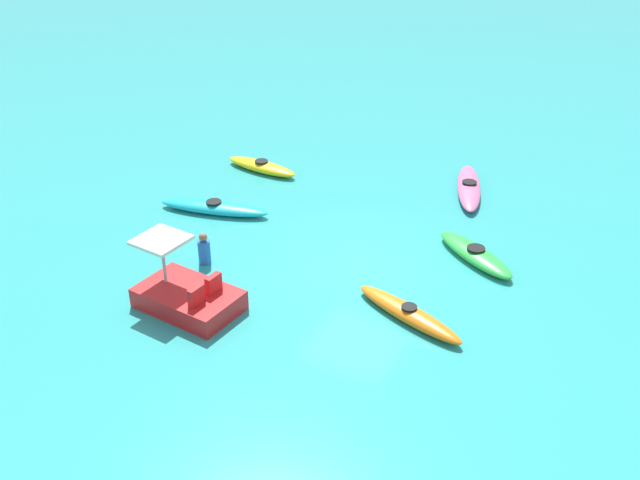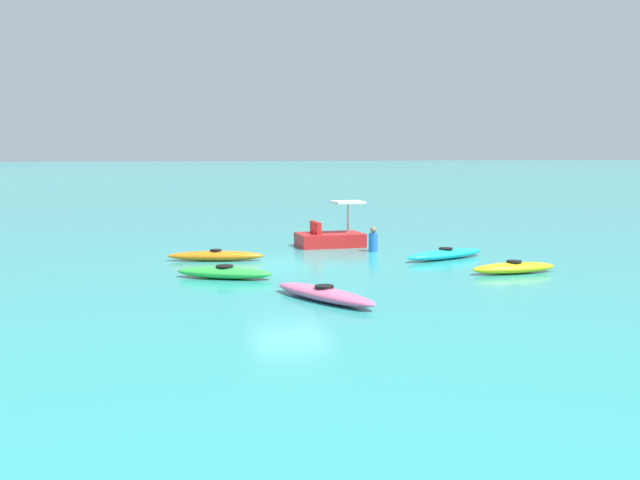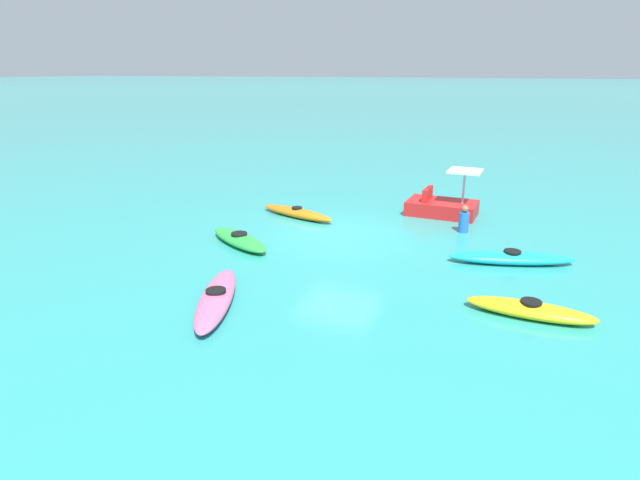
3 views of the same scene
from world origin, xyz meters
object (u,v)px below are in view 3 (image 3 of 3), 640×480
Objects in this scene: kayak_pink at (216,298)px; pedal_boat_red at (443,206)px; kayak_cyan at (512,258)px; person_near_shore at (464,220)px; kayak_green at (239,239)px; kayak_orange at (297,213)px; kayak_yellow at (530,310)px.

pedal_boat_red is at bearing 159.79° from kayak_pink.
kayak_cyan is 3.84× the size of person_near_shore.
pedal_boat_red is (-9.38, 3.45, 0.17)m from kayak_pink.
pedal_boat_red reaches higher than kayak_green.
kayak_green is 3.13× the size of person_near_shore.
kayak_orange is at bearing -85.93° from person_near_shore.
person_near_shore reaches higher than kayak_cyan.
kayak_green is (3.36, -0.37, 0.00)m from kayak_orange.
kayak_green is (-1.82, -8.09, 0.00)m from kayak_yellow.
kayak_pink is 4.12m from kayak_green.
kayak_cyan is at bearing 130.69° from kayak_pink.
kayak_pink and kayak_yellow have the same top height.
pedal_boat_red reaches higher than kayak_orange.
kayak_cyan is (-5.13, 5.97, 0.00)m from kayak_pink.
pedal_boat_red reaches higher than person_near_shore.
kayak_cyan is 1.23× the size of kayak_green.
pedal_boat_red is at bearing -152.34° from person_near_shore.
kayak_cyan is (2.01, 7.23, 0.00)m from kayak_orange.
kayak_yellow is at bearing 77.32° from kayak_green.
kayak_cyan is at bearing 74.45° from kayak_orange.
person_near_shore is at bearing 94.07° from kayak_orange.
kayak_cyan is at bearing -171.18° from kayak_yellow.
person_near_shore is at bearing 121.97° from kayak_green.
kayak_pink is 7.88m from kayak_cyan.
pedal_boat_red is (-4.24, -2.52, 0.17)m from kayak_cyan.
kayak_orange is 1.25× the size of pedal_boat_red.
kayak_yellow and kayak_orange have the same top height.
kayak_pink is 1.07× the size of kayak_orange.
kayak_pink is 0.99× the size of kayak_cyan.
kayak_cyan is at bearing 32.88° from person_near_shore.
person_near_shore reaches higher than kayak_orange.
kayak_green is at bearing -156.79° from kayak_pink.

